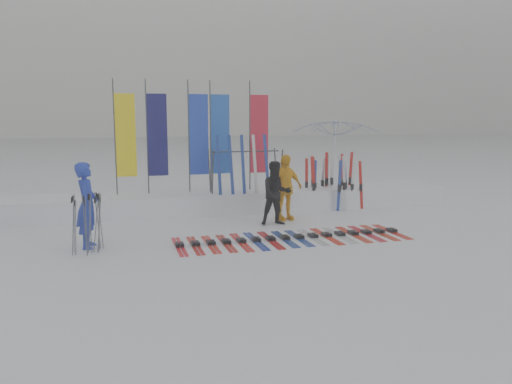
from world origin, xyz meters
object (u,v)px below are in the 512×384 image
object	(u,v)px
person_blue	(87,205)
ski_rack	(245,165)
person_black	(276,193)
ski_row	(292,237)
person_yellow	(285,188)
tent_canopy	(335,157)

from	to	relation	value
person_blue	ski_rack	world-z (taller)	ski_rack
person_black	ski_row	world-z (taller)	person_black
ski_rack	person_yellow	bearing A→B (deg)	-60.22
person_yellow	ski_row	bearing A→B (deg)	-115.74
person_blue	person_black	size ratio (longest dim) A/B	1.11
person_yellow	ski_row	world-z (taller)	person_yellow
person_black	person_yellow	distance (m)	0.66
tent_canopy	ski_row	xyz separation A→B (m)	(-3.46, -5.27, -1.34)
tent_canopy	person_black	bearing A→B (deg)	-131.95
person_black	tent_canopy	xyz separation A→B (m)	(3.35, 3.73, 0.56)
tent_canopy	ski_row	world-z (taller)	tent_canopy
ski_rack	person_black	bearing A→B (deg)	-79.37
person_black	ski_row	size ratio (longest dim) A/B	0.31
person_black	tent_canopy	bearing A→B (deg)	51.09
person_black	person_blue	bearing A→B (deg)	-163.85
ski_rack	tent_canopy	bearing A→B (deg)	27.28
tent_canopy	person_blue	bearing A→B (deg)	-148.79
person_yellow	ski_rack	bearing A→B (deg)	108.07
tent_canopy	ski_rack	xyz separation A→B (m)	(-3.69, -1.90, 0.01)
ski_row	person_yellow	bearing A→B (deg)	75.97
person_yellow	ski_rack	distance (m)	1.59
person_blue	person_yellow	world-z (taller)	person_blue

